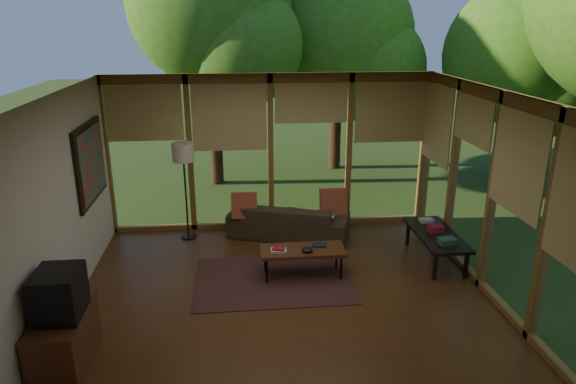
{
  "coord_description": "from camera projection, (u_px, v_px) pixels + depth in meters",
  "views": [
    {
      "loc": [
        -0.57,
        -6.08,
        3.52
      ],
      "look_at": [
        0.12,
        0.7,
        1.23
      ],
      "focal_mm": 32.0,
      "sensor_mm": 36.0,
      "label": 1
    }
  ],
  "objects": [
    {
      "name": "floor",
      "position": [
        285.0,
        295.0,
        6.92
      ],
      "size": [
        5.5,
        5.5,
        0.0
      ],
      "primitive_type": "plane",
      "color": "#5A3317",
      "rests_on": "ground"
    },
    {
      "name": "ceiling",
      "position": [
        284.0,
        94.0,
        6.06
      ],
      "size": [
        5.5,
        5.5,
        0.0
      ],
      "primitive_type": "plane",
      "rotation": [
        3.14,
        0.0,
        0.0
      ],
      "color": "white",
      "rests_on": "ground"
    },
    {
      "name": "wall_left",
      "position": [
        59.0,
        209.0,
        6.22
      ],
      "size": [
        0.04,
        5.0,
        2.7
      ],
      "primitive_type": "cube",
      "color": "silver",
      "rests_on": "ground"
    },
    {
      "name": "wall_front",
      "position": [
        314.0,
        305.0,
        4.13
      ],
      "size": [
        5.5,
        0.04,
        2.7
      ],
      "primitive_type": "cube",
      "color": "silver",
      "rests_on": "ground"
    },
    {
      "name": "window_wall_back",
      "position": [
        271.0,
        153.0,
        8.84
      ],
      "size": [
        5.5,
        0.12,
        2.7
      ],
      "primitive_type": "cube",
      "color": "olive",
      "rests_on": "ground"
    },
    {
      "name": "window_wall_right",
      "position": [
        492.0,
        194.0,
        6.75
      ],
      "size": [
        0.12,
        5.0,
        2.7
      ],
      "primitive_type": "cube",
      "color": "olive",
      "rests_on": "ground"
    },
    {
      "name": "exterior_lawn",
      "position": [
        527.0,
        145.0,
        15.23
      ],
      "size": [
        40.0,
        40.0,
        0.0
      ],
      "primitive_type": "plane",
      "color": "#344F1D",
      "rests_on": "ground"
    },
    {
      "name": "tree_nw",
      "position": [
        210.0,
        4.0,
        10.56
      ],
      "size": [
        3.41,
        3.41,
        5.56
      ],
      "color": "#3D2416",
      "rests_on": "ground"
    },
    {
      "name": "tree_ne",
      "position": [
        337.0,
        38.0,
        12.04
      ],
      "size": [
        3.56,
        3.56,
        4.92
      ],
      "color": "#3D2416",
      "rests_on": "ground"
    },
    {
      "name": "tree_far",
      "position": [
        515.0,
        56.0,
        11.12
      ],
      "size": [
        3.11,
        3.11,
        4.35
      ],
      "color": "#3D2416",
      "rests_on": "ground"
    },
    {
      "name": "rug",
      "position": [
        273.0,
        280.0,
        7.31
      ],
      "size": [
        2.2,
        1.56,
        0.01
      ],
      "primitive_type": "cube",
      "color": "brown",
      "rests_on": "floor"
    },
    {
      "name": "sofa",
      "position": [
        289.0,
        220.0,
        8.73
      ],
      "size": [
        2.15,
        1.39,
        0.59
      ],
      "primitive_type": "imported",
      "rotation": [
        0.0,
        0.0,
        2.81
      ],
      "color": "#3E321F",
      "rests_on": "floor"
    },
    {
      "name": "pillow_left",
      "position": [
        244.0,
        206.0,
        8.52
      ],
      "size": [
        0.43,
        0.23,
        0.45
      ],
      "primitive_type": "cube",
      "rotation": [
        -0.21,
        0.0,
        0.0
      ],
      "color": "maroon",
      "rests_on": "sofa"
    },
    {
      "name": "pillow_right",
      "position": [
        333.0,
        202.0,
        8.66
      ],
      "size": [
        0.45,
        0.24,
        0.47
      ],
      "primitive_type": "cube",
      "rotation": [
        -0.21,
        0.0,
        0.0
      ],
      "color": "maroon",
      "rests_on": "sofa"
    },
    {
      "name": "ct_book_lower",
      "position": [
        279.0,
        250.0,
        7.23
      ],
      "size": [
        0.24,
        0.18,
        0.03
      ],
      "primitive_type": "cube",
      "rotation": [
        0.0,
        0.0,
        -0.08
      ],
      "color": "#B5ACA4",
      "rests_on": "coffee_table"
    },
    {
      "name": "ct_book_upper",
      "position": [
        279.0,
        249.0,
        7.22
      ],
      "size": [
        0.19,
        0.17,
        0.03
      ],
      "primitive_type": "cube",
      "rotation": [
        0.0,
        0.0,
        -0.28
      ],
      "color": "maroon",
      "rests_on": "coffee_table"
    },
    {
      "name": "ct_book_side",
      "position": [
        319.0,
        245.0,
        7.41
      ],
      "size": [
        0.2,
        0.15,
        0.03
      ],
      "primitive_type": "cube",
      "rotation": [
        0.0,
        0.0,
        -0.09
      ],
      "color": "black",
      "rests_on": "coffee_table"
    },
    {
      "name": "ct_bowl",
      "position": [
        307.0,
        249.0,
        7.21
      ],
      "size": [
        0.16,
        0.16,
        0.07
      ],
      "primitive_type": "ellipsoid",
      "color": "black",
      "rests_on": "coffee_table"
    },
    {
      "name": "media_cabinet",
      "position": [
        64.0,
        339.0,
        5.45
      ],
      "size": [
        0.5,
        1.0,
        0.6
      ],
      "primitive_type": "cube",
      "color": "#5B2F18",
      "rests_on": "floor"
    },
    {
      "name": "television",
      "position": [
        59.0,
        294.0,
        5.28
      ],
      "size": [
        0.45,
        0.55,
        0.5
      ],
      "primitive_type": "cube",
      "color": "black",
      "rests_on": "media_cabinet"
    },
    {
      "name": "console_book_a",
      "position": [
        447.0,
        241.0,
        7.39
      ],
      "size": [
        0.26,
        0.2,
        0.09
      ],
      "primitive_type": "cube",
      "rotation": [
        0.0,
        0.0,
        0.13
      ],
      "color": "#2E5143",
      "rests_on": "side_console"
    },
    {
      "name": "console_book_b",
      "position": [
        436.0,
        229.0,
        7.81
      ],
      "size": [
        0.25,
        0.2,
        0.1
      ],
      "primitive_type": "cube",
      "rotation": [
        0.0,
        0.0,
        0.24
      ],
      "color": "maroon",
      "rests_on": "side_console"
    },
    {
      "name": "console_book_c",
      "position": [
        426.0,
        220.0,
        8.2
      ],
      "size": [
        0.22,
        0.17,
        0.06
      ],
      "primitive_type": "cube",
      "rotation": [
        0.0,
        0.0,
        0.07
      ],
      "color": "#B5ACA4",
      "rests_on": "side_console"
    },
    {
      "name": "floor_lamp",
      "position": [
        183.0,
        158.0,
        8.31
      ],
      "size": [
        0.36,
        0.36,
        1.65
      ],
      "color": "black",
      "rests_on": "floor"
    },
    {
      "name": "coffee_table",
      "position": [
        303.0,
        251.0,
        7.32
      ],
      "size": [
        1.2,
        0.5,
        0.43
      ],
      "color": "#5B2F18",
      "rests_on": "floor"
    },
    {
      "name": "side_console",
      "position": [
        436.0,
        236.0,
        7.8
      ],
      "size": [
        0.6,
        1.4,
        0.46
      ],
      "color": "black",
      "rests_on": "floor"
    },
    {
      "name": "wall_painting",
      "position": [
        90.0,
        163.0,
        7.48
      ],
      "size": [
        0.06,
        1.35,
        1.15
      ],
      "color": "black",
      "rests_on": "wall_left"
    }
  ]
}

